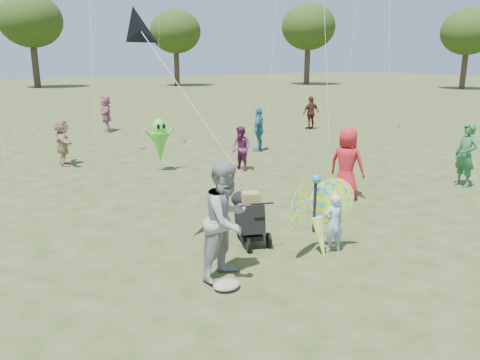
% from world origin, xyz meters
% --- Properties ---
extents(ground, '(160.00, 160.00, 0.00)m').
position_xyz_m(ground, '(0.00, 0.00, 0.00)').
color(ground, '#51592B').
rests_on(ground, ground).
extents(child_girl, '(0.46, 0.34, 1.14)m').
position_xyz_m(child_girl, '(0.76, -0.46, 0.57)').
color(child_girl, '#9AB1DA').
rests_on(child_girl, ground).
extents(adult_man, '(1.23, 1.14, 2.04)m').
position_xyz_m(adult_man, '(-1.53, -0.40, 1.02)').
color(adult_man, gray).
rests_on(adult_man, ground).
extents(grey_bag, '(0.45, 0.37, 0.14)m').
position_xyz_m(grey_bag, '(-1.76, -0.81, 0.07)').
color(grey_bag, gray).
rests_on(grey_bag, ground).
extents(crowd_a, '(0.94, 1.09, 1.89)m').
position_xyz_m(crowd_a, '(3.33, 2.06, 0.94)').
color(crowd_a, '#AC1B24').
rests_on(crowd_a, ground).
extents(crowd_c, '(1.01, 1.00, 1.71)m').
position_xyz_m(crowd_c, '(4.75, 8.74, 0.86)').
color(crowd_c, teal).
rests_on(crowd_c, ground).
extents(crowd_d, '(0.60, 1.53, 1.61)m').
position_xyz_m(crowd_d, '(-2.47, 9.86, 0.81)').
color(crowd_d, tan).
rests_on(crowd_d, ground).
extents(crowd_e, '(0.71, 0.82, 1.47)m').
position_xyz_m(crowd_e, '(2.48, 6.18, 0.73)').
color(crowd_e, '#652150').
rests_on(crowd_e, ground).
extents(crowd_f, '(0.50, 0.71, 1.83)m').
position_xyz_m(crowd_f, '(7.15, 1.32, 0.92)').
color(crowd_f, '#24603A').
rests_on(crowd_f, ground).
extents(crowd_h, '(1.00, 0.44, 1.69)m').
position_xyz_m(crowd_h, '(10.10, 12.29, 0.84)').
color(crowd_h, '#4B2019').
rests_on(crowd_h, ground).
extents(crowd_j, '(0.89, 1.74, 1.79)m').
position_xyz_m(crowd_j, '(0.74, 16.82, 0.90)').
color(crowd_j, '#A15C79').
rests_on(crowd_j, ground).
extents(jogging_stroller, '(0.70, 1.12, 1.09)m').
position_xyz_m(jogging_stroller, '(-0.46, 0.70, 0.61)').
color(jogging_stroller, black).
rests_on(jogging_stroller, ground).
extents(butterfly_kite, '(1.74, 0.75, 1.75)m').
position_xyz_m(butterfly_kite, '(0.40, -0.39, 0.78)').
color(butterfly_kite, '#FF5128').
rests_on(butterfly_kite, ground).
extents(delta_kite_rig, '(1.69, 1.71, 2.86)m').
position_xyz_m(delta_kite_rig, '(-2.36, 1.08, 4.07)').
color(delta_kite_rig, black).
rests_on(delta_kite_rig, ground).
extents(alien_kite, '(1.12, 0.69, 1.74)m').
position_xyz_m(alien_kite, '(0.14, 7.39, 0.97)').
color(alien_kite, '#49D231').
rests_on(alien_kite, ground).
extents(tree_line, '(91.78, 33.60, 10.79)m').
position_xyz_m(tree_line, '(3.67, 44.99, 6.86)').
color(tree_line, '#3A2D21').
rests_on(tree_line, ground).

